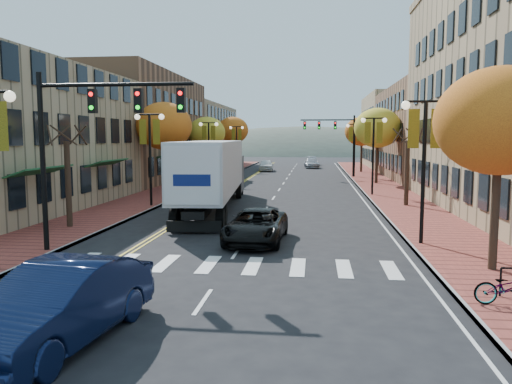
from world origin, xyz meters
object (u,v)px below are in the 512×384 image
(navy_sedan, at_px, (59,305))
(black_suv, at_px, (256,226))
(bicycle, at_px, (509,287))
(semi_truck, at_px, (214,170))

(navy_sedan, relative_size, black_suv, 1.05)
(bicycle, bearing_deg, navy_sedan, 105.96)
(bicycle, bearing_deg, black_suv, 42.47)
(semi_truck, xyz_separation_m, navy_sedan, (0.74, -20.63, -1.63))
(semi_truck, distance_m, black_suv, 10.30)
(black_suv, bearing_deg, semi_truck, 114.14)
(semi_truck, height_order, navy_sedan, semi_truck)
(semi_truck, height_order, black_suv, semi_truck)
(semi_truck, xyz_separation_m, bicycle, (11.38, -17.20, -1.90))
(semi_truck, distance_m, navy_sedan, 20.71)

